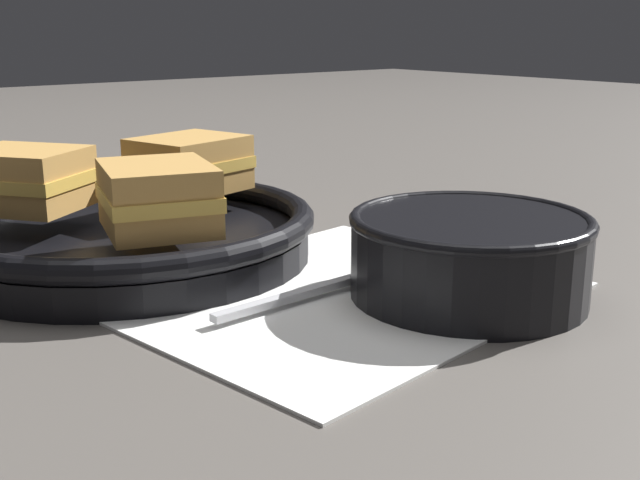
{
  "coord_description": "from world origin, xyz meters",
  "views": [
    {
      "loc": [
        -0.34,
        -0.41,
        0.18
      ],
      "look_at": [
        0.01,
        0.02,
        0.03
      ],
      "focal_mm": 45.0,
      "sensor_mm": 36.0,
      "label": 1
    }
  ],
  "objects_px": {
    "soup_bowl": "(469,251)",
    "spoon": "(358,277)",
    "skillet": "(126,234)",
    "sandwich_far_left": "(158,197)",
    "sandwich_near_right": "(24,179)",
    "sandwich_near_left": "(189,164)"
  },
  "relations": [
    {
      "from": "soup_bowl",
      "to": "spoon",
      "type": "bearing_deg",
      "value": 124.75
    },
    {
      "from": "skillet",
      "to": "sandwich_far_left",
      "type": "relative_size",
      "value": 3.47
    },
    {
      "from": "sandwich_near_right",
      "to": "spoon",
      "type": "bearing_deg",
      "value": -54.23
    },
    {
      "from": "sandwich_near_left",
      "to": "sandwich_far_left",
      "type": "height_order",
      "value": "same"
    },
    {
      "from": "skillet",
      "to": "sandwich_near_left",
      "type": "bearing_deg",
      "value": 19.38
    },
    {
      "from": "spoon",
      "to": "sandwich_near_left",
      "type": "bearing_deg",
      "value": 93.41
    },
    {
      "from": "spoon",
      "to": "soup_bowl",
      "type": "bearing_deg",
      "value": -58.22
    },
    {
      "from": "soup_bowl",
      "to": "sandwich_near_left",
      "type": "distance_m",
      "value": 0.26
    },
    {
      "from": "spoon",
      "to": "skillet",
      "type": "bearing_deg",
      "value": 116.76
    },
    {
      "from": "sandwich_near_left",
      "to": "sandwich_near_right",
      "type": "bearing_deg",
      "value": 170.9
    },
    {
      "from": "soup_bowl",
      "to": "sandwich_far_left",
      "type": "relative_size",
      "value": 1.53
    },
    {
      "from": "soup_bowl",
      "to": "spoon",
      "type": "relative_size",
      "value": 0.92
    },
    {
      "from": "spoon",
      "to": "skillet",
      "type": "relative_size",
      "value": 0.48
    },
    {
      "from": "spoon",
      "to": "skillet",
      "type": "height_order",
      "value": "skillet"
    },
    {
      "from": "spoon",
      "to": "sandwich_far_left",
      "type": "height_order",
      "value": "sandwich_far_left"
    },
    {
      "from": "soup_bowl",
      "to": "skillet",
      "type": "relative_size",
      "value": 0.44
    },
    {
      "from": "sandwich_near_right",
      "to": "soup_bowl",
      "type": "bearing_deg",
      "value": -54.46
    },
    {
      "from": "skillet",
      "to": "soup_bowl",
      "type": "bearing_deg",
      "value": -58.84
    },
    {
      "from": "skillet",
      "to": "spoon",
      "type": "bearing_deg",
      "value": -60.27
    },
    {
      "from": "sandwich_near_right",
      "to": "sandwich_near_left",
      "type": "bearing_deg",
      "value": -9.1
    },
    {
      "from": "soup_bowl",
      "to": "skillet",
      "type": "height_order",
      "value": "soup_bowl"
    },
    {
      "from": "sandwich_near_right",
      "to": "sandwich_far_left",
      "type": "xyz_separation_m",
      "value": [
        0.05,
        -0.13,
        0.0
      ]
    }
  ]
}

